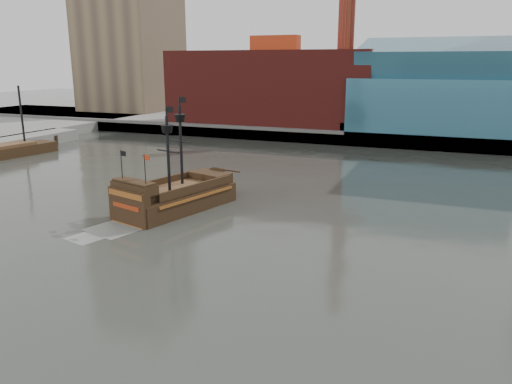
% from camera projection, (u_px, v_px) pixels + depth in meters
% --- Properties ---
extents(ground, '(400.00, 400.00, 0.00)m').
position_uv_depth(ground, '(218.00, 291.00, 33.38)').
color(ground, '#2B2D28').
rests_on(ground, ground).
extents(promenade_far, '(220.00, 60.00, 2.00)m').
position_uv_depth(promenade_far, '(393.00, 123.00, 115.70)').
color(promenade_far, slate).
rests_on(promenade_far, ground).
extents(seawall, '(220.00, 1.00, 2.60)m').
position_uv_depth(seawall, '(372.00, 140.00, 89.15)').
color(seawall, '#4C4C49').
rests_on(seawall, ground).
extents(skyline, '(149.00, 45.00, 62.00)m').
position_uv_depth(skyline, '(422.00, 12.00, 101.18)').
color(skyline, brown).
rests_on(skyline, promenade_far).
extents(pirate_ship, '(9.05, 17.06, 12.24)m').
position_uv_depth(pirate_ship, '(176.00, 199.00, 51.31)').
color(pirate_ship, black).
rests_on(pirate_ship, ground).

